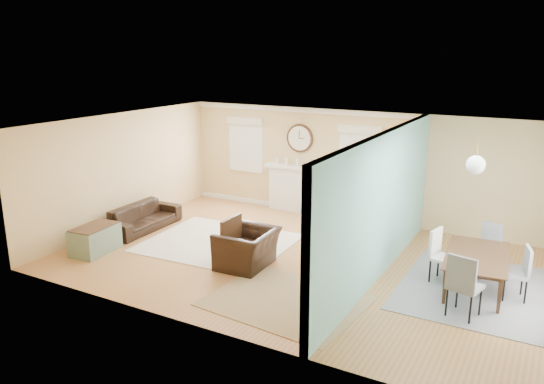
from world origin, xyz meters
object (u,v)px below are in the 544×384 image
object	(u,v)px
eames_chair	(247,248)
dining_table	(477,272)
credenza	(376,235)
green_chair	(354,216)
sofa	(143,217)

from	to	relation	value
eames_chair	dining_table	distance (m)	4.05
eames_chair	credenza	size ratio (longest dim) A/B	0.76
green_chair	credenza	xyz separation A→B (m)	(0.89, -1.10, 0.05)
dining_table	credenza	bearing A→B (deg)	65.65
sofa	dining_table	distance (m)	7.12
sofa	eames_chair	size ratio (longest dim) A/B	1.75
sofa	eames_chair	bearing A→B (deg)	-103.52
credenza	dining_table	world-z (taller)	credenza
dining_table	eames_chair	bearing A→B (deg)	99.97
green_chair	credenza	bearing A→B (deg)	145.95
sofa	eames_chair	distance (m)	3.27
credenza	dining_table	bearing A→B (deg)	-19.47
sofa	credenza	world-z (taller)	credenza
sofa	dining_table	xyz separation A→B (m)	(7.11, 0.35, 0.03)
sofa	credenza	bearing A→B (deg)	-79.72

